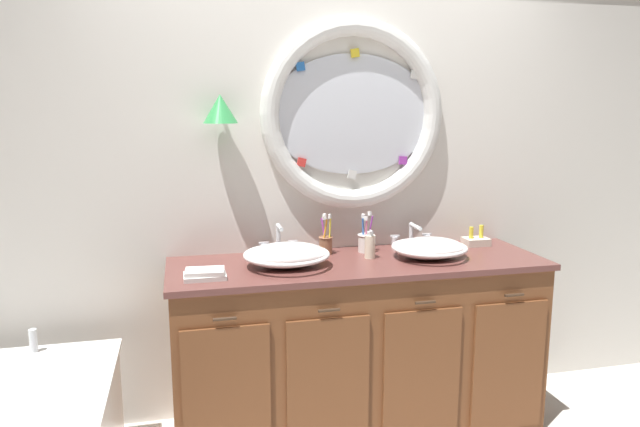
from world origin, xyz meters
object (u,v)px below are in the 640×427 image
soap_dispenser (370,246)px  toiletry_basket (476,240)px  toothbrush_holder_left (326,243)px  folded_hand_towel (205,274)px  sink_basin_left (287,255)px  toothbrush_holder_right (366,242)px  sink_basin_right (429,248)px

soap_dispenser → toiletry_basket: soap_dispenser is taller
toothbrush_holder_left → folded_hand_towel: size_ratio=1.14×
folded_hand_towel → toiletry_basket: bearing=11.4°
toothbrush_holder_left → toiletry_basket: 0.86m
sink_basin_left → soap_dispenser: (0.44, 0.06, 0.01)m
folded_hand_towel → toiletry_basket: size_ratio=1.39×
sink_basin_left → folded_hand_towel: 0.41m
sink_basin_left → toothbrush_holder_right: bearing=22.1°
toothbrush_holder_left → toiletry_basket: bearing=-0.1°
sink_basin_left → toothbrush_holder_left: bearing=38.7°
folded_hand_towel → toothbrush_holder_right: bearing=19.2°
sink_basin_right → folded_hand_towel: size_ratio=2.06×
folded_hand_towel → toiletry_basket: (1.50, 0.30, 0.01)m
toothbrush_holder_right → folded_hand_towel: size_ratio=1.18×
sink_basin_right → folded_hand_towel: (-1.13, -0.11, -0.03)m
toothbrush_holder_right → toiletry_basket: bearing=0.4°
toothbrush_holder_left → folded_hand_towel: 0.71m
sink_basin_right → toiletry_basket: toiletry_basket is taller
sink_basin_left → sink_basin_right: sink_basin_left is taller
toothbrush_holder_right → sink_basin_right: bearing=-34.0°
sink_basin_left → soap_dispenser: soap_dispenser is taller
toothbrush_holder_right → folded_hand_towel: 0.91m
sink_basin_left → soap_dispenser: size_ratio=2.82×
soap_dispenser → folded_hand_towel: bearing=-168.5°
sink_basin_right → toiletry_basket: 0.41m
soap_dispenser → folded_hand_towel: 0.85m
toothbrush_holder_right → toiletry_basket: 0.65m
sink_basin_right → toothbrush_holder_left: toothbrush_holder_left is taller
toothbrush_holder_left → sink_basin_left: bearing=-141.3°
sink_basin_right → folded_hand_towel: 1.14m
folded_hand_towel → toiletry_basket: 1.53m
sink_basin_right → toothbrush_holder_left: bearing=158.6°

